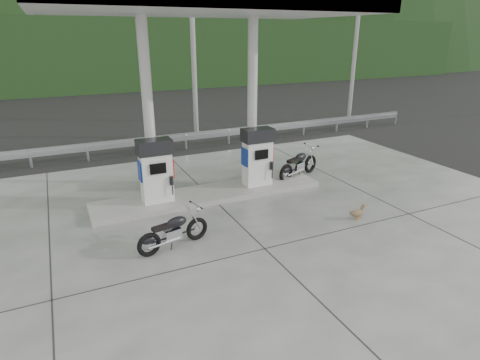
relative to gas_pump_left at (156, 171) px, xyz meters
name	(u,v)px	position (x,y,z in m)	size (l,w,h in m)	color
ground	(246,231)	(1.60, -2.50, -1.07)	(160.00, 160.00, 0.00)	black
forecourt_apron	(246,231)	(1.60, -2.50, -1.06)	(18.00, 14.00, 0.02)	slate
pump_island	(210,194)	(1.60, 0.00, -0.98)	(7.00, 1.40, 0.15)	gray
gas_pump_left	(156,171)	(0.00, 0.00, 0.00)	(0.95, 0.55, 1.80)	white
gas_pump_right	(257,157)	(3.20, 0.00, 0.00)	(0.95, 0.55, 1.80)	white
canopy_column_left	(148,112)	(0.00, 0.40, 1.60)	(0.30, 0.30, 5.00)	silver
canopy_column_right	(252,104)	(3.20, 0.40, 1.60)	(0.30, 0.30, 5.00)	silver
canopy_roof	(205,6)	(1.60, 0.00, 4.30)	(8.50, 5.00, 0.40)	silver
guardrail	(162,135)	(1.60, 5.50, -0.36)	(26.00, 0.16, 1.42)	#94979B
road	(145,134)	(1.60, 9.00, -1.07)	(60.00, 7.00, 0.01)	black
utility_pole_b	(193,50)	(3.60, 7.00, 2.93)	(0.22, 0.22, 8.00)	gray
utility_pole_c	(355,48)	(12.60, 7.00, 2.93)	(0.22, 0.22, 8.00)	gray
tree_band	(95,55)	(1.60, 27.50, 1.93)	(80.00, 6.00, 6.00)	black
forested_hills	(75,66)	(1.60, 57.50, -1.07)	(100.00, 40.00, 140.00)	black
motorcycle_left	(174,232)	(-0.27, -2.54, -0.65)	(1.69, 0.53, 0.80)	black
motorcycle_right	(299,165)	(4.98, 0.35, -0.60)	(1.92, 0.61, 0.91)	black
duck	(357,213)	(4.58, -3.15, -0.88)	(0.48, 0.14, 0.35)	brown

